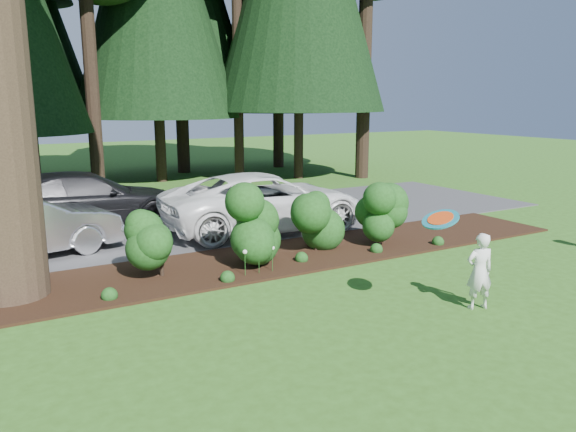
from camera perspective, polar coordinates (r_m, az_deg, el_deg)
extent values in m
plane|color=#2E5418|center=(9.30, 5.54, -9.68)|extent=(80.00, 80.00, 0.00)
cube|color=black|center=(11.94, -3.52, -4.63)|extent=(16.00, 2.50, 0.05)
cube|color=#38383A|center=(15.75, -10.41, -0.80)|extent=(22.00, 6.00, 0.03)
sphere|color=#193D12|center=(11.02, -12.81, -2.88)|extent=(1.08, 1.08, 1.08)
cylinder|color=black|center=(11.16, -12.69, -5.42)|extent=(0.08, 0.08, 0.30)
sphere|color=#193D12|center=(11.41, -3.92, -0.69)|extent=(1.35, 1.35, 1.35)
cylinder|color=black|center=(11.61, -3.87, -4.48)|extent=(0.08, 0.08, 0.30)
sphere|color=#193D12|center=(12.55, 2.88, -0.04)|extent=(1.26, 1.26, 1.26)
cylinder|color=black|center=(12.71, 2.85, -3.02)|extent=(0.08, 0.08, 0.30)
sphere|color=#193D12|center=(13.46, 9.80, 0.13)|extent=(1.17, 1.17, 1.17)
cylinder|color=black|center=(13.59, 9.72, -2.21)|extent=(0.08, 0.08, 0.30)
cylinder|color=#193D12|center=(10.89, -4.38, -5.03)|extent=(0.01, 0.01, 0.50)
sphere|color=white|center=(10.82, -4.40, -3.66)|extent=(0.09, 0.09, 0.09)
cylinder|color=#193D12|center=(11.02, -2.97, -4.81)|extent=(0.01, 0.01, 0.50)
sphere|color=white|center=(10.95, -2.98, -3.46)|extent=(0.09, 0.09, 0.09)
cylinder|color=#193D12|center=(11.15, -1.59, -4.60)|extent=(0.01, 0.01, 0.50)
sphere|color=white|center=(11.08, -1.60, -3.26)|extent=(0.09, 0.09, 0.09)
cylinder|color=black|center=(20.95, -19.22, 13.83)|extent=(0.50, 0.50, 8.75)
cylinder|color=black|center=(22.76, -12.18, 17.09)|extent=(0.50, 0.50, 11.20)
cylinder|color=black|center=(24.71, -5.98, 14.81)|extent=(0.50, 0.50, 9.45)
cylinder|color=black|center=(24.58, 1.04, 16.52)|extent=(0.50, 0.50, 10.85)
cylinder|color=black|center=(27.56, 3.45, 14.89)|extent=(0.50, 0.50, 9.80)
cylinder|color=black|center=(25.23, -24.83, 14.95)|extent=(0.50, 0.50, 10.50)
cylinder|color=black|center=(27.52, -12.12, 16.86)|extent=(0.50, 0.50, 11.90)
cylinder|color=black|center=(28.96, -1.93, 15.10)|extent=(0.50, 0.50, 10.15)
cone|color=black|center=(29.27, -1.98, 20.78)|extent=(6.38, 6.38, 10.88)
imported|color=silver|center=(13.31, -25.80, -0.93)|extent=(4.49, 2.26, 1.41)
imported|color=white|center=(14.62, -2.27, 1.47)|extent=(5.51, 2.74, 1.50)
imported|color=black|center=(15.90, -19.90, 1.58)|extent=(5.14, 2.16, 1.48)
imported|color=silver|center=(9.72, 18.88, -5.33)|extent=(0.54, 0.43, 1.28)
cylinder|color=#176D81|center=(8.86, 15.23, -0.32)|extent=(0.54, 0.57, 0.26)
cylinder|color=#D64312|center=(8.86, 15.23, -0.23)|extent=(0.38, 0.40, 0.18)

